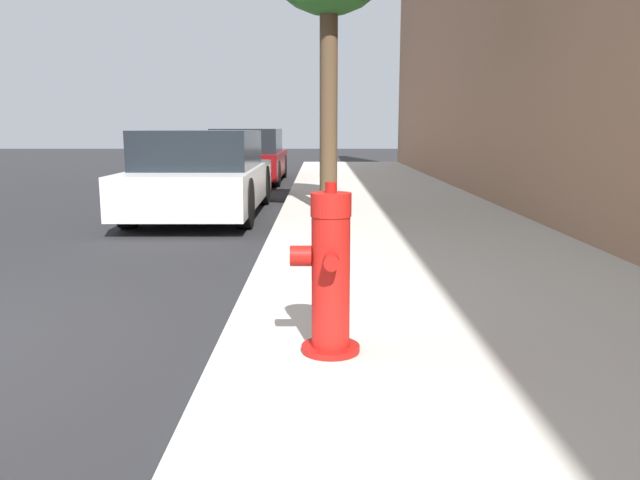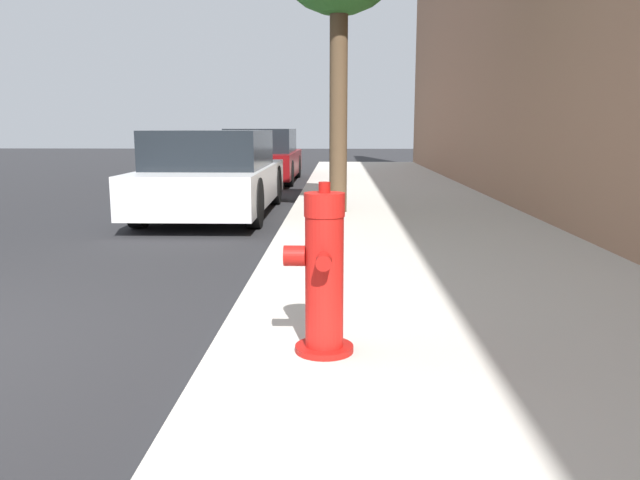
{
  "view_description": "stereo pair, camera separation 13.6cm",
  "coord_description": "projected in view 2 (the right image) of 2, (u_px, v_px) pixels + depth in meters",
  "views": [
    {
      "loc": [
        2.72,
        -3.49,
        1.4
      ],
      "look_at": [
        2.72,
        1.06,
        0.58
      ],
      "focal_mm": 35.0,
      "sensor_mm": 36.0,
      "label": 1
    },
    {
      "loc": [
        2.86,
        -3.49,
        1.4
      ],
      "look_at": [
        2.72,
        1.06,
        0.58
      ],
      "focal_mm": 35.0,
      "sensor_mm": 36.0,
      "label": 2
    }
  ],
  "objects": [
    {
      "name": "sidewalk_slab",
      "position": [
        512.0,
        357.0,
        3.64
      ],
      "size": [
        3.51,
        40.0,
        0.16
      ],
      "color": "beige",
      "rests_on": "ground_plane"
    },
    {
      "name": "fire_hydrant",
      "position": [
        323.0,
        275.0,
        3.44
      ],
      "size": [
        0.39,
        0.41,
        0.95
      ],
      "color": "#A91511",
      "rests_on": "sidewalk_slab"
    },
    {
      "name": "parked_car_near",
      "position": [
        214.0,
        174.0,
        10.09
      ],
      "size": [
        1.85,
        4.58,
        1.36
      ],
      "color": "silver",
      "rests_on": "ground_plane"
    },
    {
      "name": "parked_car_mid",
      "position": [
        263.0,
        157.0,
        16.37
      ],
      "size": [
        1.8,
        4.53,
        1.38
      ],
      "color": "maroon",
      "rests_on": "ground_plane"
    }
  ]
}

